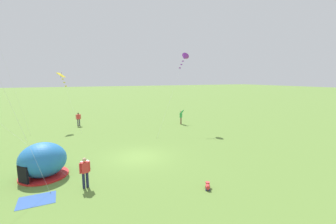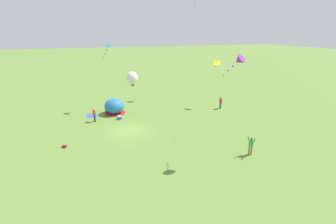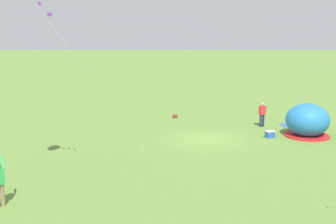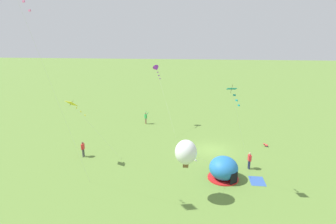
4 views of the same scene
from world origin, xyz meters
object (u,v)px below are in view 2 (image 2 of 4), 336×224
object	(u,v)px
person_strolling	(221,102)
kite_purple	(239,61)
cooler_box	(120,118)
toddler_crawling	(65,146)
person_arms_raised	(251,145)
kite_pink	(195,0)
kite_white	(132,78)
kite_yellow	(216,65)
popup_tent	(114,106)
kite_teal	(107,49)
person_with_toddler	(94,114)

from	to	relation	value
person_strolling	kite_purple	size ratio (longest dim) A/B	0.19
kite_purple	cooler_box	bearing A→B (deg)	-145.60
toddler_crawling	person_arms_raised	distance (m)	17.44
person_strolling	kite_pink	size ratio (longest dim) A/B	0.11
person_arms_raised	kite_pink	xyz separation A→B (m)	(-20.72, 3.58, 14.20)
person_arms_raised	kite_pink	world-z (taller)	kite_pink
kite_white	kite_yellow	distance (m)	12.43
popup_tent	toddler_crawling	size ratio (longest dim) A/B	5.26
cooler_box	kite_pink	xyz separation A→B (m)	(-8.06, 13.68, 14.98)
person_arms_raised	kite_white	distance (m)	20.26
kite_pink	kite_yellow	xyz separation A→B (m)	(6.86, 0.47, -9.08)
kite_white	kite_yellow	bearing A→B (deg)	66.74
kite_pink	kite_teal	distance (m)	16.10
kite_teal	cooler_box	bearing A→B (deg)	6.11
toddler_crawling	person_strolling	xyz separation A→B (m)	(-5.50, 20.33, 0.79)
popup_tent	cooler_box	world-z (taller)	popup_tent
person_with_toddler	kite_purple	size ratio (longest dim) A/B	0.19
person_arms_raised	kite_white	size ratio (longest dim) A/B	0.32
cooler_box	person_arms_raised	distance (m)	16.21
popup_tent	kite_purple	xyz separation A→B (m)	(14.53, 8.64, 7.40)
kite_white	kite_pink	size ratio (longest dim) A/B	0.36
person_arms_raised	cooler_box	bearing A→B (deg)	-141.42
popup_tent	kite_yellow	xyz separation A→B (m)	(1.23, 14.51, 5.13)
person_with_toddler	kite_yellow	bearing A→B (deg)	93.35
kite_white	kite_teal	distance (m)	5.66
person_arms_raised	kite_purple	distance (m)	7.64
person_strolling	kite_yellow	distance (m)	5.40
cooler_box	kite_white	size ratio (longest dim) A/B	0.11
kite_teal	kite_yellow	xyz separation A→B (m)	(3.55, 14.66, -2.22)
kite_pink	kite_teal	bearing A→B (deg)	-76.87
person_strolling	person_arms_raised	xyz separation A→B (m)	(12.29, -4.29, 0.03)
person_strolling	toddler_crawling	bearing A→B (deg)	-74.87
toddler_crawling	kite_teal	size ratio (longest dim) A/B	0.06
person_with_toddler	kite_teal	world-z (taller)	kite_teal
kite_pink	person_with_toddler	bearing A→B (deg)	-64.76
kite_teal	kite_yellow	world-z (taller)	kite_teal
person_with_toddler	cooler_box	bearing A→B (deg)	86.34
person_arms_raised	toddler_crawling	bearing A→B (deg)	-112.97
cooler_box	toddler_crawling	xyz separation A→B (m)	(5.86, -5.94, -0.04)
popup_tent	cooler_box	xyz separation A→B (m)	(2.43, 0.36, -0.78)
cooler_box	toddler_crawling	size ratio (longest dim) A/B	1.16
kite_white	kite_purple	xyz separation A→B (m)	(18.14, 5.39, 4.38)
cooler_box	kite_pink	distance (m)	21.83
person_strolling	kite_purple	distance (m)	15.18
person_strolling	kite_purple	bearing A→B (deg)	-27.47
cooler_box	kite_white	world-z (taller)	kite_white
kite_white	kite_purple	bearing A→B (deg)	16.56
person_strolling	kite_pink	xyz separation A→B (m)	(-8.42, -0.71, 14.24)
kite_purple	kite_yellow	distance (m)	14.71
kite_white	kite_yellow	world-z (taller)	kite_yellow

